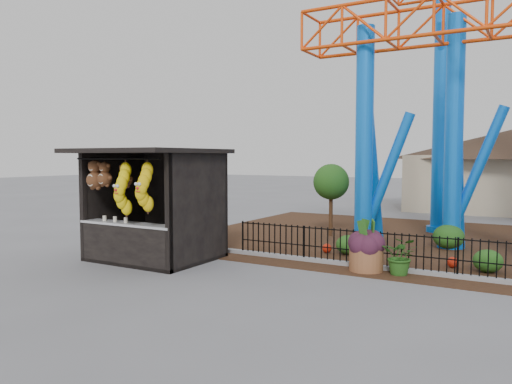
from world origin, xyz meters
The scene contains 10 objects.
ground centered at (0.00, 0.00, 0.00)m, with size 120.00×120.00×0.00m, color slate.
mulch_bed centered at (4.00, 8.00, 0.01)m, with size 18.00×12.00×0.02m, color #331E11.
curb centered at (4.00, 3.00, 0.06)m, with size 18.00×0.18×0.12m, color gray.
prize_booth centered at (-3.00, 0.92, 1.52)m, with size 3.50×3.40×3.12m.
picket_fence centered at (4.90, 3.00, 0.50)m, with size 12.20×0.06×1.00m, color black, non-canonical shape.
roller_coaster centered at (5.12, 8.23, 6.44)m, with size 11.00×6.37×10.82m.
terracotta_planter centered at (2.67, 2.70, 0.30)m, with size 0.86×0.86×0.59m, color brown.
planter_foliage centered at (2.67, 2.70, 0.91)m, with size 0.70×0.70×0.64m, color #361526.
potted_plant centered at (3.54, 2.70, 0.48)m, with size 0.86×0.74×0.95m, color #164C16.
landscaping centered at (4.53, 5.61, 0.32)m, with size 7.99×3.95×0.76m.
Camera 1 is at (6.54, -9.51, 2.89)m, focal length 35.00 mm.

